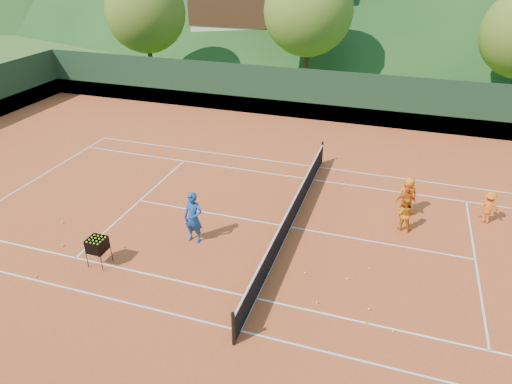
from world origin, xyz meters
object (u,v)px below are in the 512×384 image
(student_c, at_px, (407,195))
(student_d, at_px, (488,207))
(tennis_net, at_px, (291,216))
(coach, at_px, (193,218))
(student_a, at_px, (405,214))
(ball_hopper, at_px, (97,245))
(student_b, at_px, (406,202))

(student_c, height_order, student_d, student_c)
(student_c, xyz_separation_m, tennis_net, (-4.01, -2.41, -0.27))
(student_c, relative_size, student_d, 1.19)
(coach, height_order, student_a, coach)
(student_a, xyz_separation_m, tennis_net, (-3.98, -1.16, -0.17))
(student_c, distance_m, tennis_net, 4.69)
(student_c, bearing_deg, coach, 9.86)
(ball_hopper, bearing_deg, student_b, 33.47)
(student_d, distance_m, tennis_net, 7.42)
(ball_hopper, bearing_deg, student_d, 28.79)
(student_c, xyz_separation_m, ball_hopper, (-9.40, -6.54, -0.03))
(student_a, xyz_separation_m, student_b, (0.01, 0.91, -0.02))
(tennis_net, distance_m, ball_hopper, 6.80)
(coach, distance_m, student_b, 8.05)
(coach, relative_size, tennis_net, 0.16)
(student_d, bearing_deg, student_a, 27.62)
(student_a, distance_m, student_c, 1.26)
(coach, xyz_separation_m, student_a, (6.99, 3.07, -0.28))
(student_d, bearing_deg, student_b, 12.02)
(coach, bearing_deg, tennis_net, 35.76)
(ball_hopper, bearing_deg, tennis_net, 37.44)
(coach, bearing_deg, student_c, 35.03)
(coach, height_order, student_c, coach)
(coach, distance_m, student_c, 8.25)
(student_a, relative_size, student_b, 1.03)
(coach, xyz_separation_m, student_b, (6.99, 3.97, -0.30))
(student_b, xyz_separation_m, student_c, (0.03, 0.35, 0.13))
(coach, height_order, student_d, coach)
(student_b, height_order, ball_hopper, student_b)
(student_a, distance_m, student_b, 0.91)
(student_a, bearing_deg, ball_hopper, 33.46)
(coach, bearing_deg, student_b, 33.04)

